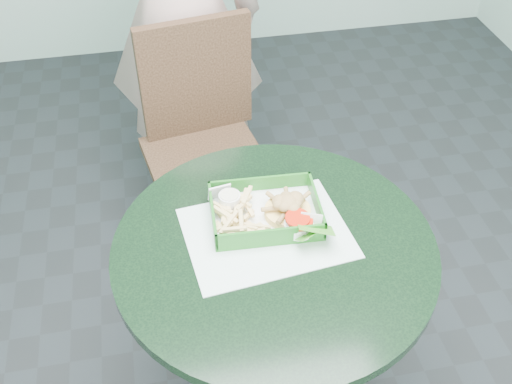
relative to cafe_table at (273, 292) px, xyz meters
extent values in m
cylinder|color=black|center=(0.00, 0.00, -0.20)|extent=(0.08, 0.08, 0.70)
cylinder|color=black|center=(0.00, 0.00, 0.15)|extent=(0.82, 0.82, 0.03)
cube|color=black|center=(-0.09, 0.75, -0.13)|extent=(0.42, 0.42, 0.04)
cube|color=black|center=(-0.09, 0.94, 0.12)|extent=(0.42, 0.04, 0.46)
cube|color=black|center=(-0.27, 0.56, -0.37)|extent=(0.04, 0.04, 0.43)
cube|color=black|center=(0.09, 0.56, -0.37)|extent=(0.04, 0.04, 0.43)
cube|color=black|center=(-0.27, 0.93, -0.37)|extent=(0.04, 0.04, 0.43)
cube|color=black|center=(0.09, 0.93, -0.37)|extent=(0.04, 0.04, 0.43)
cube|color=silver|center=(-0.01, 0.04, 0.17)|extent=(0.44, 0.35, 0.00)
cube|color=#1B621A|center=(0.00, 0.09, 0.18)|extent=(0.28, 0.20, 0.01)
cube|color=white|center=(0.00, 0.09, 0.18)|extent=(0.27, 0.19, 0.00)
cube|color=#1B621A|center=(0.00, 0.19, 0.20)|extent=(0.28, 0.01, 0.05)
cube|color=#1B621A|center=(0.00, -0.01, 0.20)|extent=(0.28, 0.01, 0.05)
cube|color=#1B621A|center=(0.13, 0.09, 0.20)|extent=(0.01, 0.20, 0.05)
cube|color=#1B621A|center=(-0.14, 0.09, 0.20)|extent=(0.01, 0.20, 0.05)
cylinder|color=#EEC063|center=(0.05, 0.08, 0.20)|extent=(0.12, 0.12, 0.02)
cylinder|color=white|center=(-0.09, 0.13, 0.22)|extent=(0.06, 0.06, 0.03)
cylinder|color=beige|center=(-0.09, 0.13, 0.23)|extent=(0.05, 0.05, 0.00)
cylinder|color=white|center=(0.07, 0.02, 0.20)|extent=(0.08, 0.08, 0.02)
torus|color=white|center=(0.07, 0.02, 0.21)|extent=(0.07, 0.07, 0.01)
cylinder|color=red|center=(0.07, 0.02, 0.22)|extent=(0.06, 0.06, 0.01)
camera|label=1|loc=(-0.24, -0.99, 1.30)|focal=42.00mm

